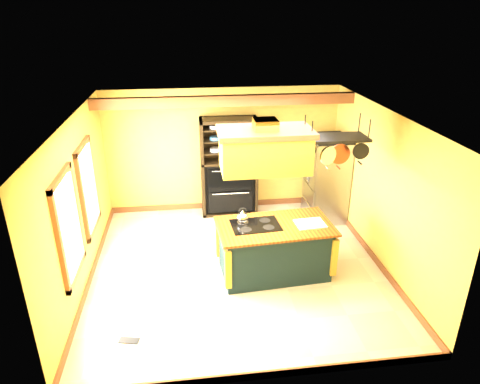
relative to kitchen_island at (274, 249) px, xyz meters
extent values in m
plane|color=beige|center=(-0.60, 0.24, -0.47)|extent=(5.00, 5.00, 0.00)
plane|color=white|center=(-0.60, 0.24, 2.23)|extent=(5.00, 5.00, 0.00)
cube|color=gold|center=(-0.60, 2.74, 0.88)|extent=(5.00, 0.02, 2.70)
cube|color=gold|center=(-0.60, -2.26, 0.88)|extent=(5.00, 0.02, 2.70)
cube|color=gold|center=(-3.10, 0.24, 0.88)|extent=(0.02, 5.00, 2.70)
cube|color=gold|center=(1.90, 0.24, 0.88)|extent=(0.02, 5.00, 2.70)
cube|color=brown|center=(-0.60, 1.94, 2.12)|extent=(5.00, 0.15, 0.20)
cube|color=brown|center=(-3.07, -0.56, 0.93)|extent=(0.06, 1.06, 1.56)
cube|color=white|center=(-3.05, -0.56, 0.93)|extent=(0.02, 0.85, 1.34)
cube|color=brown|center=(-3.07, 0.84, 0.93)|extent=(0.06, 1.06, 1.56)
cube|color=white|center=(-3.05, 0.84, 0.93)|extent=(0.02, 0.85, 1.34)
cube|color=black|center=(0.00, 0.00, -0.03)|extent=(1.81, 1.07, 0.88)
cube|color=brown|center=(0.00, 0.00, 0.43)|extent=(1.97, 1.19, 0.04)
cube|color=black|center=(-0.32, 0.03, 0.46)|extent=(0.83, 0.60, 0.01)
ellipsoid|color=silver|center=(-0.52, 0.14, 0.56)|extent=(0.20, 0.20, 0.16)
cube|color=white|center=(0.59, -0.04, 0.46)|extent=(0.50, 0.40, 0.02)
cube|color=#BA782E|center=(-0.20, 0.00, 1.72)|extent=(1.35, 0.72, 0.57)
cube|color=brown|center=(-0.20, 0.00, 2.04)|extent=(1.43, 0.81, 0.08)
cube|color=#BA782E|center=(-0.20, 0.00, 2.12)|extent=(0.35, 0.35, 0.23)
cube|color=black|center=(0.90, 0.00, 1.91)|extent=(0.98, 0.49, 0.04)
cylinder|color=black|center=(0.46, -0.20, 2.07)|extent=(0.02, 0.02, 0.33)
cylinder|color=black|center=(1.34, 0.19, 2.07)|extent=(0.02, 0.02, 0.33)
cylinder|color=black|center=(0.51, 0.10, 1.71)|extent=(0.25, 0.04, 0.25)
cylinder|color=silver|center=(0.77, -0.10, 1.66)|extent=(0.29, 0.04, 0.29)
cylinder|color=#AD442B|center=(1.03, 0.10, 1.61)|extent=(0.33, 0.04, 0.33)
cylinder|color=black|center=(1.29, -0.10, 1.71)|extent=(0.25, 0.04, 0.25)
cube|color=gray|center=(1.51, 1.95, 0.41)|extent=(0.73, 0.90, 1.76)
cube|color=gray|center=(1.13, 1.73, 0.80)|extent=(0.03, 0.43, 0.95)
cube|color=gray|center=(1.13, 2.18, 0.80)|extent=(0.03, 0.43, 0.95)
cube|color=gray|center=(1.13, 1.95, -0.06)|extent=(0.03, 0.86, 0.74)
cube|color=black|center=(1.51, 1.95, -0.44)|extent=(0.70, 0.85, 0.06)
cube|color=black|center=(-0.50, 2.69, 0.59)|extent=(1.20, 0.06, 2.12)
cube|color=black|center=(-1.07, 2.46, 0.59)|extent=(0.06, 0.51, 2.12)
cube|color=black|center=(0.07, 2.46, 0.59)|extent=(0.06, 0.51, 2.12)
cube|color=black|center=(-0.50, 2.46, 0.73)|extent=(1.20, 0.51, 0.05)
cube|color=black|center=(-0.50, 2.49, 0.16)|extent=(1.08, 0.41, 1.14)
cube|color=black|center=(-0.50, 2.19, 0.41)|extent=(0.94, 0.04, 0.51)
cube|color=black|center=(-0.50, 2.19, -0.10)|extent=(0.94, 0.04, 0.46)
cube|color=black|center=(-0.50, 2.46, 0.96)|extent=(1.08, 0.45, 0.02)
cube|color=black|center=(-0.50, 2.46, 1.21)|extent=(1.08, 0.45, 0.02)
cube|color=black|center=(-0.50, 2.46, 1.45)|extent=(1.08, 0.45, 0.02)
cylinder|color=white|center=(-0.80, 2.41, 1.01)|extent=(0.22, 0.22, 0.07)
cylinder|color=teal|center=(-0.18, 2.41, 1.31)|extent=(0.10, 0.10, 0.17)
cube|color=black|center=(-2.30, -1.37, -0.46)|extent=(0.30, 0.18, 0.01)
camera|label=1|loc=(-1.36, -6.11, 3.77)|focal=32.00mm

